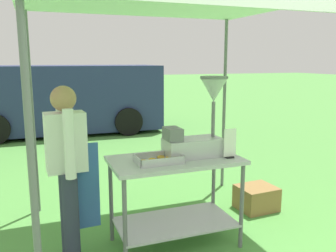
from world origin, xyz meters
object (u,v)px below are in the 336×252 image
at_px(donut_fryer, 199,126).
at_px(supply_crate, 256,198).
at_px(donut_tray, 159,160).
at_px(stall_canopy, 172,3).
at_px(menu_sign, 230,145).
at_px(vendor, 68,166).
at_px(van_navy, 61,98).
at_px(donut_cart, 175,183).

bearing_deg(donut_fryer, supply_crate, 22.48).
xyz_separation_m(donut_tray, supply_crate, (1.45, 0.51, -0.77)).
bearing_deg(stall_canopy, menu_sign, -28.26).
height_order(menu_sign, vendor, vendor).
distance_m(menu_sign, van_navy, 6.55).
xyz_separation_m(stall_canopy, donut_fryer, (0.25, -0.08, -1.15)).
distance_m(donut_cart, vendor, 1.04).
relative_size(donut_tray, donut_fryer, 0.54).
bearing_deg(stall_canopy, van_navy, 95.57).
distance_m(vendor, supply_crate, 2.41).
xyz_separation_m(stall_canopy, donut_tray, (-0.19, -0.17, -1.42)).
distance_m(donut_fryer, vendor, 1.28).
relative_size(donut_tray, supply_crate, 0.90).
bearing_deg(supply_crate, donut_tray, -160.74).
distance_m(stall_canopy, donut_fryer, 1.18).
bearing_deg(donut_fryer, van_navy, 97.74).
height_order(stall_canopy, donut_tray, stall_canopy).
bearing_deg(stall_canopy, donut_fryer, -18.78).
height_order(stall_canopy, van_navy, stall_canopy).
bearing_deg(stall_canopy, supply_crate, 14.81).
height_order(stall_canopy, donut_fryer, stall_canopy).
distance_m(donut_tray, donut_fryer, 0.53).
distance_m(stall_canopy, van_navy, 6.38).
height_order(menu_sign, van_navy, van_navy).
height_order(donut_tray, vendor, vendor).
height_order(donut_fryer, menu_sign, donut_fryer).
relative_size(menu_sign, vendor, 0.18).
bearing_deg(van_navy, vendor, -93.65).
bearing_deg(donut_fryer, donut_cart, -176.93).
bearing_deg(donut_fryer, vendor, 177.54).
distance_m(donut_tray, supply_crate, 1.72).
distance_m(menu_sign, supply_crate, 1.30).
relative_size(donut_tray, menu_sign, 1.47).
height_order(donut_cart, donut_fryer, donut_fryer).
height_order(stall_canopy, donut_cart, stall_canopy).
xyz_separation_m(donut_cart, donut_tray, (-0.19, -0.08, 0.27)).
bearing_deg(donut_cart, menu_sign, -18.84).
height_order(donut_tray, van_navy, van_navy).
distance_m(donut_tray, menu_sign, 0.71).
xyz_separation_m(donut_fryer, vendor, (-1.25, 0.05, -0.28)).
bearing_deg(vendor, donut_cart, -3.84).
bearing_deg(menu_sign, donut_cart, 161.16).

